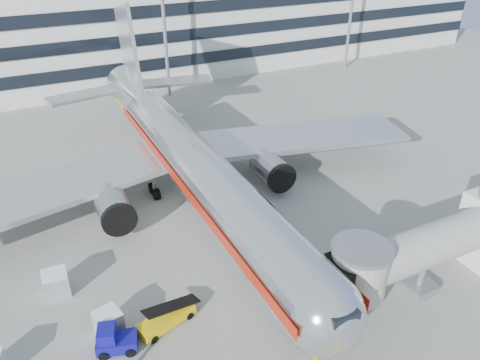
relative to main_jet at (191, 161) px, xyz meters
name	(u,v)px	position (x,y,z in m)	size (l,w,h in m)	color
ground	(246,268)	(0.00, -11.72, -4.23)	(180.00, 180.00, 0.00)	gray
lead_in_line	(199,207)	(0.00, -1.72, -4.23)	(0.25, 70.00, 0.01)	yellow
main_jet	(191,161)	(0.00, 0.00, 0.00)	(50.95, 48.70, 16.06)	silver
jet_bridge	(445,243)	(12.18, -19.72, -0.36)	(17.80, 4.50, 7.00)	silver
terminal	(90,29)	(0.00, 46.23, 3.57)	(150.00, 24.25, 15.60)	silver
belt_loader	(166,318)	(-7.65, -14.54, -3.65)	(4.44, 2.67, 2.08)	yellow
baggage_tug	(114,340)	(-11.32, -15.08, -3.39)	(2.92, 2.28, 1.95)	#0E0A78
cargo_container_right	(56,283)	(-13.93, -7.94, -3.29)	(1.81, 1.81, 1.88)	silver
cargo_container_front	(109,322)	(-11.28, -13.44, -3.37)	(1.97, 1.97, 1.72)	silver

